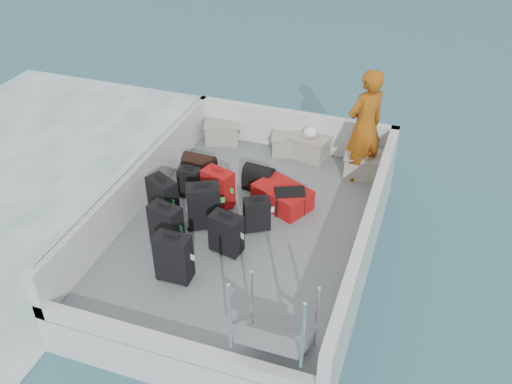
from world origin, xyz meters
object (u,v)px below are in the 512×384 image
suitcase_3 (174,258)px  suitcase_4 (204,206)px  suitcase_8 (282,197)px  crate_3 (364,166)px  suitcase_1 (163,199)px  suitcase_2 (190,183)px  passenger (365,126)px  suitcase_6 (226,234)px  suitcase_7 (257,215)px  suitcase_5 (218,189)px  crate_1 (288,145)px  crate_2 (309,148)px  suitcase_0 (166,227)px  crate_0 (222,133)px

suitcase_3 → suitcase_4: 1.15m
suitcase_8 → crate_3: (1.02, 1.24, 0.02)m
suitcase_1 → suitcase_4: suitcase_4 is taller
suitcase_2 → suitcase_3: (0.58, -1.75, 0.09)m
suitcase_3 → passenger: bearing=59.2°
suitcase_1 → suitcase_3: suitcase_3 is taller
suitcase_6 → suitcase_7: bearing=79.7°
suitcase_5 → crate_1: bearing=90.4°
crate_1 → crate_3: size_ratio=0.86×
suitcase_8 → crate_1: (-0.36, 1.53, -0.00)m
suitcase_5 → crate_2: (0.93, 1.86, -0.13)m
suitcase_2 → passenger: bearing=29.7°
suitcase_0 → suitcase_8: 1.90m
suitcase_1 → crate_1: 2.69m
suitcase_5 → suitcase_6: bearing=-44.9°
suitcase_3 → suitcase_6: (0.43, 0.72, -0.04)m
suitcase_4 → passenger: size_ratio=0.37×
suitcase_2 → suitcase_8: size_ratio=0.60×
suitcase_2 → crate_2: size_ratio=0.82×
suitcase_2 → suitcase_7: bearing=-20.7°
suitcase_8 → passenger: passenger is taller
suitcase_6 → suitcase_7: size_ratio=1.15×
suitcase_0 → passenger: bearing=63.6°
suitcase_5 → crate_0: suitcase_5 is taller
suitcase_0 → suitcase_6: 0.83m
crate_2 → passenger: 1.26m
suitcase_1 → suitcase_6: 1.22m
suitcase_3 → crate_1: size_ratio=1.28×
suitcase_4 → crate_2: bearing=41.2°
suitcase_4 → crate_0: (-0.68, 2.38, -0.17)m
suitcase_2 → crate_1: bearing=57.8°
suitcase_3 → suitcase_4: bearing=92.8°
crate_0 → crate_1: crate_0 is taller
suitcase_5 → suitcase_8: (0.91, 0.33, -0.15)m
suitcase_2 → passenger: (2.38, 1.42, 0.69)m
suitcase_5 → crate_1: suitcase_5 is taller
suitcase_0 → suitcase_8: bearing=63.2°
suitcase_4 → suitcase_8: bearing=15.6°
suitcase_5 → suitcase_7: size_ratio=1.20×
suitcase_2 → suitcase_0: bearing=-81.4°
suitcase_7 → crate_0: bearing=92.3°
suitcase_0 → suitcase_7: bearing=49.5°
passenger → crate_2: bearing=-68.4°
suitcase_3 → suitcase_5: bearing=91.3°
suitcase_2 → suitcase_4: bearing=-51.8°
suitcase_3 → crate_3: size_ratio=1.10×
suitcase_7 → crate_1: (-0.18, 2.21, -0.10)m
suitcase_2 → suitcase_6: bearing=-46.7°
crate_1 → crate_3: 1.41m
suitcase_2 → suitcase_5: 0.52m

